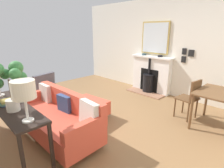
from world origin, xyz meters
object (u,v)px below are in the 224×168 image
Objects in this scene: sofa at (58,117)px; console_table at (13,112)px; armchair_accent at (41,86)px; dining_chair_near_fireplace at (191,96)px; fireplace at (150,76)px; potted_plant at (11,78)px; mantel_bowl_far at (160,56)px; book_stack at (9,102)px; mantel_bowl_near at (144,54)px; dining_table at (221,98)px; ottoman at (88,108)px; table_lamp_far_end at (24,91)px.

sofa reaches higher than console_table.
dining_chair_near_fireplace reaches higher than armchair_accent.
potted_plant is (3.94, 0.36, 0.75)m from fireplace.
fireplace reaches higher than armchair_accent.
sofa is at bearing -1.31° from mantel_bowl_far.
dining_chair_near_fireplace is at bearing 152.31° from book_stack.
console_table is (3.97, 0.49, -0.45)m from mantel_bowl_near.
dining_table is (0.96, 2.48, -0.51)m from mantel_bowl_near.
sofa is 0.77m from console_table.
ottoman is 1.54m from console_table.
mantel_bowl_far is at bearing -172.14° from table_lamp_far_end.
table_lamp_far_end is (1.16, 2.34, 0.73)m from armchair_accent.
ottoman is 1.19× the size of potted_plant.
dining_table is at bearing 144.75° from book_stack.
mantel_bowl_far reaches higher than sofa.
dining_table is at bearing 116.43° from armchair_accent.
fireplace is 2.49m from ottoman.
potted_plant reaches higher than dining_table.
dining_table is (-1.84, 3.71, 0.19)m from armchair_accent.
fireplace is 1.50× the size of dining_chair_near_fireplace.
fireplace is 4.70× the size of book_stack.
sofa is at bearing 3.30° from fireplace.
armchair_accent is at bearing -59.87° from dining_chair_near_fireplace.
dining_table is at bearing 126.01° from ottoman.
armchair_accent is 2.84× the size of book_stack.
book_stack is (0.00, -0.76, -0.36)m from table_lamp_far_end.
book_stack is at bearing -27.69° from dining_chair_near_fireplace.
dining_chair_near_fireplace is (0.97, 1.92, -0.62)m from mantel_bowl_near.
book_stack is (1.46, -0.01, 0.57)m from ottoman.
ottoman is 1.63m from armchair_accent.
sofa is at bearing -165.96° from potted_plant.
mantel_bowl_near reaches higher than ottoman.
dining_table is (-3.00, 1.37, -0.54)m from table_lamp_far_end.
mantel_bowl_near is at bearing -94.43° from fireplace.
armchair_accent is 3.65m from dining_chair_near_fireplace.
sofa is 2.19× the size of dining_chair_near_fireplace.
fireplace is 0.72m from mantel_bowl_near.
book_stack is (3.94, 0.05, 0.32)m from fireplace.
dining_table is at bearing 155.55° from table_lamp_far_end.
fireplace is at bearing -168.39° from table_lamp_far_end.
mantel_bowl_near is at bearing -116.85° from dining_chair_near_fireplace.
table_lamp_far_end is at bearing -24.45° from dining_table.
mantel_bowl_near is 2.24m from dining_chair_near_fireplace.
book_stack is at bearing -90.00° from table_lamp_far_end.
potted_plant is at bearing -90.34° from table_lamp_far_end.
console_table is at bearing -33.51° from dining_table.
dining_chair_near_fireplace is at bearing 59.63° from fireplace.
table_lamp_far_end is at bearing 11.61° from fireplace.
console_table is at bearing 2.71° from fireplace.
table_lamp_far_end reaches higher than console_table.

